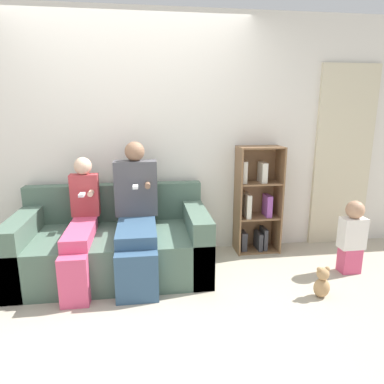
{
  "coord_description": "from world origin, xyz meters",
  "views": [
    {
      "loc": [
        0.13,
        -2.62,
        1.56
      ],
      "look_at": [
        0.58,
        0.63,
        0.77
      ],
      "focal_mm": 32.0,
      "sensor_mm": 36.0,
      "label": 1
    }
  ],
  "objects_px": {
    "toddler_standing": "(352,236)",
    "adult_seated": "(136,211)",
    "couch": "(114,246)",
    "bookshelf": "(256,203)",
    "child_seated": "(81,224)",
    "teddy_bear": "(322,283)"
  },
  "relations": [
    {
      "from": "couch",
      "to": "bookshelf",
      "type": "relative_size",
      "value": 1.52
    },
    {
      "from": "couch",
      "to": "toddler_standing",
      "type": "height_order",
      "value": "couch"
    },
    {
      "from": "child_seated",
      "to": "couch",
      "type": "bearing_deg",
      "value": 21.55
    },
    {
      "from": "couch",
      "to": "bookshelf",
      "type": "xyz_separation_m",
      "value": [
        1.54,
        0.36,
        0.28
      ]
    },
    {
      "from": "child_seated",
      "to": "teddy_bear",
      "type": "xyz_separation_m",
      "value": [
        2.06,
        -0.6,
        -0.42
      ]
    },
    {
      "from": "adult_seated",
      "to": "child_seated",
      "type": "relative_size",
      "value": 1.13
    },
    {
      "from": "toddler_standing",
      "to": "bookshelf",
      "type": "relative_size",
      "value": 0.61
    },
    {
      "from": "toddler_standing",
      "to": "adult_seated",
      "type": "bearing_deg",
      "value": 173.13
    },
    {
      "from": "adult_seated",
      "to": "teddy_bear",
      "type": "distance_m",
      "value": 1.76
    },
    {
      "from": "adult_seated",
      "to": "teddy_bear",
      "type": "relative_size",
      "value": 4.54
    },
    {
      "from": "child_seated",
      "to": "toddler_standing",
      "type": "bearing_deg",
      "value": -4.42
    },
    {
      "from": "couch",
      "to": "bookshelf",
      "type": "bearing_deg",
      "value": 13.26
    },
    {
      "from": "toddler_standing",
      "to": "teddy_bear",
      "type": "distance_m",
      "value": 0.69
    },
    {
      "from": "couch",
      "to": "toddler_standing",
      "type": "distance_m",
      "value": 2.31
    },
    {
      "from": "adult_seated",
      "to": "toddler_standing",
      "type": "distance_m",
      "value": 2.09
    },
    {
      "from": "adult_seated",
      "to": "couch",
      "type": "bearing_deg",
      "value": 165.58
    },
    {
      "from": "adult_seated",
      "to": "child_seated",
      "type": "distance_m",
      "value": 0.51
    },
    {
      "from": "teddy_bear",
      "to": "child_seated",
      "type": "bearing_deg",
      "value": 163.61
    },
    {
      "from": "adult_seated",
      "to": "teddy_bear",
      "type": "height_order",
      "value": "adult_seated"
    },
    {
      "from": "toddler_standing",
      "to": "teddy_bear",
      "type": "xyz_separation_m",
      "value": [
        -0.51,
        -0.41,
        -0.24
      ]
    },
    {
      "from": "child_seated",
      "to": "adult_seated",
      "type": "bearing_deg",
      "value": 5.69
    },
    {
      "from": "adult_seated",
      "to": "bookshelf",
      "type": "distance_m",
      "value": 1.38
    }
  ]
}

